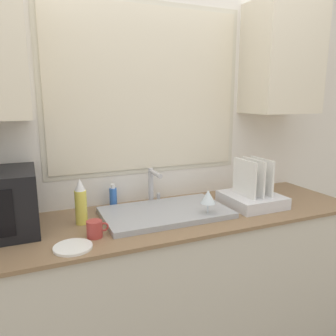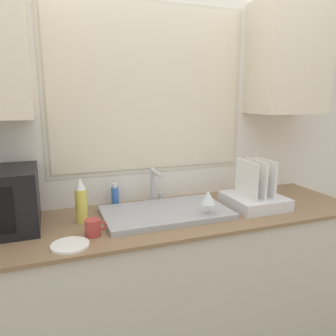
% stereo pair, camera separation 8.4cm
% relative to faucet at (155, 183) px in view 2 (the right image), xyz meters
% --- Properties ---
extents(countertop, '(2.32, 0.67, 0.93)m').
position_rel_faucet_xyz_m(countertop, '(0.01, -0.21, -0.60)').
color(countertop, beige).
rests_on(countertop, ground_plane).
extents(wall_back, '(6.00, 0.38, 2.60)m').
position_rel_faucet_xyz_m(wall_back, '(0.01, 0.10, 0.33)').
color(wall_back, silver).
rests_on(wall_back, ground_plane).
extents(sink_basin, '(0.70, 0.42, 0.03)m').
position_rel_faucet_xyz_m(sink_basin, '(-0.00, -0.21, -0.12)').
color(sink_basin, '#9EA0A5').
rests_on(sink_basin, countertop).
extents(faucet, '(0.08, 0.18, 0.22)m').
position_rel_faucet_xyz_m(faucet, '(0.00, 0.00, 0.00)').
color(faucet, '#B7B7BC').
rests_on(faucet, countertop).
extents(dish_rack, '(0.32, 0.33, 0.29)m').
position_rel_faucet_xyz_m(dish_rack, '(0.55, -0.26, -0.07)').
color(dish_rack, silver).
rests_on(dish_rack, countertop).
extents(spray_bottle, '(0.06, 0.06, 0.24)m').
position_rel_faucet_xyz_m(spray_bottle, '(-0.46, -0.16, -0.02)').
color(spray_bottle, '#D8CC4C').
rests_on(spray_bottle, countertop).
extents(soap_bottle, '(0.04, 0.04, 0.14)m').
position_rel_faucet_xyz_m(soap_bottle, '(-0.24, 0.04, -0.07)').
color(soap_bottle, blue).
rests_on(soap_bottle, countertop).
extents(mug_near_sink, '(0.11, 0.08, 0.08)m').
position_rel_faucet_xyz_m(mug_near_sink, '(-0.43, -0.36, -0.09)').
color(mug_near_sink, '#A53833').
rests_on(mug_near_sink, countertop).
extents(wine_glass, '(0.08, 0.08, 0.16)m').
position_rel_faucet_xyz_m(wine_glass, '(0.19, -0.35, -0.02)').
color(wine_glass, silver).
rests_on(wine_glass, countertop).
extents(small_plate, '(0.17, 0.17, 0.01)m').
position_rel_faucet_xyz_m(small_plate, '(-0.54, -0.44, -0.13)').
color(small_plate, white).
rests_on(small_plate, countertop).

